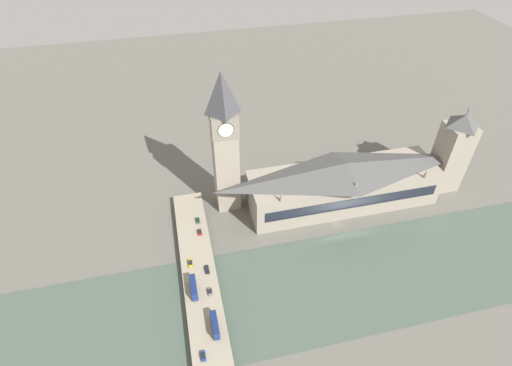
{
  "coord_description": "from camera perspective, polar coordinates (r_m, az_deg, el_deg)",
  "views": [
    {
      "loc": [
        -132.54,
        75.83,
        153.86
      ],
      "look_at": [
        22.07,
        39.53,
        18.56
      ],
      "focal_mm": 28.0,
      "sensor_mm": 36.0,
      "label": 1
    }
  ],
  "objects": [
    {
      "name": "clock_tower",
      "position": [
        198.48,
        -4.5,
        5.89
      ],
      "size": [
        13.53,
        13.53,
        78.98
      ],
      "color": "gray",
      "rests_on": "ground_plane"
    },
    {
      "name": "ground_plane",
      "position": [
        216.77,
        11.65,
        -5.88
      ],
      "size": [
        600.0,
        600.0,
        0.0
      ],
      "primitive_type": "plane",
      "color": "#605E56"
    },
    {
      "name": "car_northbound_mid",
      "position": [
        181.7,
        -6.58,
        -15.15
      ],
      "size": [
        4.06,
        1.91,
        1.28
      ],
      "color": "slate",
      "rests_on": "road_bridge"
    },
    {
      "name": "double_decker_bus_rear",
      "position": [
        181.41,
        -8.9,
        -14.47
      ],
      "size": [
        11.31,
        2.57,
        4.97
      ],
      "color": "navy",
      "rests_on": "road_bridge"
    },
    {
      "name": "victoria_tower",
      "position": [
        246.53,
        26.19,
        3.97
      ],
      "size": [
        14.56,
        14.56,
        51.48
      ],
      "color": "gray",
      "rests_on": "ground_plane"
    },
    {
      "name": "river_water",
      "position": [
        197.77,
        15.41,
        -12.7
      ],
      "size": [
        55.73,
        360.0,
        0.3
      ],
      "primitive_type": "cube",
      "color": "#47564C",
      "rests_on": "ground_plane"
    },
    {
      "name": "car_southbound_tail",
      "position": [
        210.2,
        -8.3,
        -5.3
      ],
      "size": [
        4.31,
        1.78,
        1.41
      ],
      "color": "#2D5638",
      "rests_on": "road_bridge"
    },
    {
      "name": "double_decker_bus_mid",
      "position": [
        170.69,
        -5.88,
        -19.49
      ],
      "size": [
        11.1,
        2.53,
        4.75
      ],
      "color": "navy",
      "rests_on": "road_bridge"
    },
    {
      "name": "parliament_hall",
      "position": [
        221.53,
        12.37,
        -0.02
      ],
      "size": [
        28.3,
        102.99,
        27.14
      ],
      "color": "gray",
      "rests_on": "ground_plane"
    },
    {
      "name": "car_northbound_tail",
      "position": [
        204.4,
        -8.03,
        -6.94
      ],
      "size": [
        4.11,
        1.88,
        1.35
      ],
      "color": "maroon",
      "rests_on": "road_bridge"
    },
    {
      "name": "car_southbound_lead",
      "position": [
        167.2,
        -7.55,
        -23.3
      ],
      "size": [
        4.06,
        1.87,
        1.4
      ],
      "color": "navy",
      "rests_on": "road_bridge"
    },
    {
      "name": "road_bridge",
      "position": [
        180.05,
        -7.43,
        -16.89
      ],
      "size": [
        143.46,
        15.48,
        4.09
      ],
      "color": "gray",
      "rests_on": "ground_plane"
    },
    {
      "name": "car_northbound_lead",
      "position": [
        192.26,
        -9.34,
        -11.19
      ],
      "size": [
        4.77,
        1.93,
        1.33
      ],
      "color": "gold",
      "rests_on": "road_bridge"
    },
    {
      "name": "car_southbound_mid",
      "position": [
        188.86,
        -7.0,
        -12.15
      ],
      "size": [
        4.78,
        1.8,
        1.36
      ],
      "color": "black",
      "rests_on": "road_bridge"
    }
  ]
}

